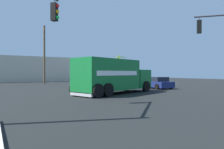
{
  "coord_description": "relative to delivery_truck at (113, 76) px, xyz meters",
  "views": [
    {
      "loc": [
        -7.22,
        -15.43,
        1.74
      ],
      "look_at": [
        1.72,
        -0.18,
        1.62
      ],
      "focal_mm": 32.99,
      "sensor_mm": 36.0,
      "label": 1
    }
  ],
  "objects": [
    {
      "name": "ground_plane",
      "position": [
        -1.68,
        0.42,
        -1.5
      ],
      "size": [
        100.0,
        100.0,
        0.0
      ],
      "primitive_type": "plane",
      "color": "black"
    },
    {
      "name": "sidewalk_corner_far",
      "position": [
        10.58,
        12.69,
        -1.43
      ],
      "size": [
        10.54,
        10.54,
        0.14
      ],
      "primitive_type": "cube",
      "color": "beige",
      "rests_on": "ground"
    },
    {
      "name": "delivery_truck",
      "position": [
        0.0,
        0.0,
        0.0
      ],
      "size": [
        8.24,
        4.95,
        2.88
      ],
      "color": "#146B2D",
      "rests_on": "ground"
    },
    {
      "name": "traffic_light_secondary",
      "position": [
        -7.97,
        -5.89,
        2.53
      ],
      "size": [
        3.47,
        3.44,
        5.85
      ],
      "color": "#38383D",
      "rests_on": "sidewalk_corner_near"
    },
    {
      "name": "sedan_navy",
      "position": [
        7.33,
        2.72,
        -0.87
      ],
      "size": [
        2.36,
        4.45,
        1.31
      ],
      "color": "navy",
      "rests_on": "ground"
    },
    {
      "name": "vending_machine_red",
      "position": [
        9.17,
        10.53,
        -0.43
      ],
      "size": [
        1.15,
        1.17,
        1.85
      ],
      "color": "#0F38B2",
      "rests_on": "sidewalk_corner_far"
    },
    {
      "name": "vending_machine_blue",
      "position": [
        11.71,
        11.38,
        -0.43
      ],
      "size": [
        1.04,
        1.12,
        1.85
      ],
      "color": "red",
      "rests_on": "sidewalk_corner_far"
    },
    {
      "name": "palm_tree_far",
      "position": [
        11.63,
        17.42,
        2.01
      ],
      "size": [
        2.67,
        2.43,
        4.97
      ],
      "color": "#7A6647",
      "rests_on": "sidewalk_corner_far"
    },
    {
      "name": "utility_pole",
      "position": [
        -1.51,
        19.38,
        3.38
      ],
      "size": [
        0.42,
        2.2,
        9.47
      ],
      "color": "brown",
      "rests_on": "ground"
    },
    {
      "name": "building_backdrop",
      "position": [
        -2.46,
        30.07,
        1.01
      ],
      "size": [
        22.17,
        6.0,
        5.02
      ],
      "primitive_type": "cube",
      "color": "beige",
      "rests_on": "ground"
    }
  ]
}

